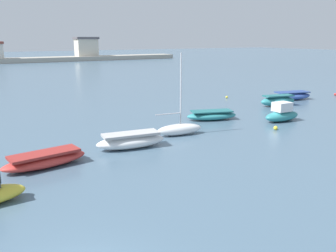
% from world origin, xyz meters
% --- Properties ---
extents(moored_boat_3, '(5.21, 2.40, 0.89)m').
position_xyz_m(moored_boat_3, '(1.42, 11.39, 0.42)').
color(moored_boat_3, '#C63833').
rests_on(moored_boat_3, ground).
extents(moored_boat_4, '(5.00, 2.14, 1.08)m').
position_xyz_m(moored_boat_4, '(7.35, 12.24, 0.52)').
color(moored_boat_4, white).
rests_on(moored_boat_4, ground).
extents(moored_boat_5, '(3.91, 1.59, 6.37)m').
position_xyz_m(moored_boat_5, '(12.06, 13.46, 0.50)').
color(moored_boat_5, white).
rests_on(moored_boat_5, ground).
extents(moored_boat_6, '(5.03, 3.06, 0.86)m').
position_xyz_m(moored_boat_6, '(17.45, 16.50, 0.42)').
color(moored_boat_6, teal).
rests_on(moored_boat_6, ground).
extents(moored_boat_7, '(3.81, 1.52, 1.76)m').
position_xyz_m(moored_boat_7, '(22.68, 12.84, 0.67)').
color(moored_boat_7, teal).
rests_on(moored_boat_7, ground).
extents(moored_boat_8, '(4.48, 2.26, 1.23)m').
position_xyz_m(moored_boat_8, '(28.00, 18.35, 0.59)').
color(moored_boat_8, teal).
rests_on(moored_boat_8, ground).
extents(moored_boat_9, '(5.48, 2.95, 0.99)m').
position_xyz_m(moored_boat_9, '(32.65, 20.47, 0.48)').
color(moored_boat_9, '#3856A8').
rests_on(moored_boat_9, ground).
extents(mooring_buoy_0, '(0.29, 0.29, 0.29)m').
position_xyz_m(mooring_buoy_0, '(26.37, 25.28, 0.15)').
color(mooring_buoy_0, yellow).
rests_on(mooring_buoy_0, ground).
extents(mooring_buoy_1, '(0.31, 0.31, 0.31)m').
position_xyz_m(mooring_buoy_1, '(40.18, 19.84, 0.16)').
color(mooring_buoy_1, red).
rests_on(mooring_buoy_1, ground).
extents(mooring_buoy_2, '(0.34, 0.34, 0.34)m').
position_xyz_m(mooring_buoy_2, '(19.78, 10.80, 0.17)').
color(mooring_buoy_2, yellow).
rests_on(mooring_buoy_2, ground).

